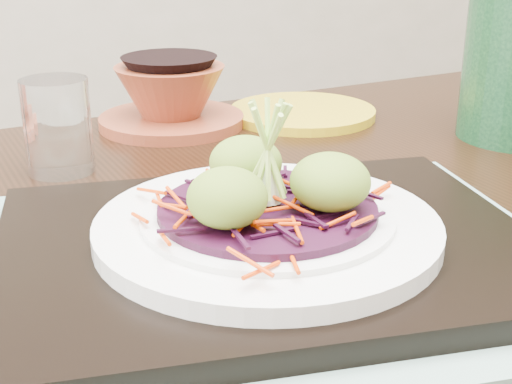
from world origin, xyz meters
name	(u,v)px	position (x,y,z in m)	size (l,w,h in m)	color
dining_table	(260,350)	(-0.09, -0.01, 0.65)	(1.27, 0.90, 0.75)	black
placemat	(267,260)	(-0.10, -0.05, 0.76)	(0.42, 0.33, 0.00)	gray
serving_tray	(267,247)	(-0.10, -0.05, 0.77)	(0.37, 0.28, 0.02)	black
white_plate	(267,226)	(-0.10, -0.05, 0.78)	(0.24, 0.24, 0.02)	white
cabbage_bed	(267,209)	(-0.10, -0.05, 0.79)	(0.15, 0.15, 0.01)	black
carrot_julienne	(268,199)	(-0.10, -0.05, 0.80)	(0.18, 0.18, 0.01)	#C73303
guacamole_scoops	(268,181)	(-0.10, -0.05, 0.81)	(0.13, 0.12, 0.04)	olive
scallion_garnish	(268,155)	(-0.10, -0.05, 0.83)	(0.06, 0.06, 0.08)	#9EC950
water_glass	(58,126)	(-0.21, 0.21, 0.80)	(0.06, 0.06, 0.09)	white
terracotta_bowl_set	(171,99)	(-0.06, 0.32, 0.78)	(0.17, 0.17, 0.07)	maroon
yellow_plate	(302,113)	(0.09, 0.29, 0.76)	(0.18, 0.18, 0.01)	#B49614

